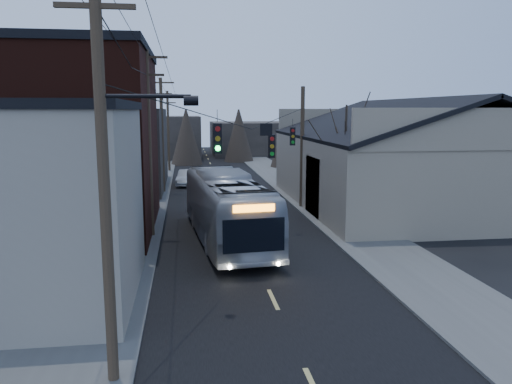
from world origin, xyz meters
TOP-DOWN VIEW (x-y plane):
  - road_surface at (0.00, 30.00)m, footprint 9.00×110.00m
  - sidewalk_left at (-6.50, 30.00)m, footprint 4.00×110.00m
  - sidewalk_right at (6.50, 30.00)m, footprint 4.00×110.00m
  - building_clapboard at (-9.00, 9.00)m, footprint 8.00×8.00m
  - building_brick at (-10.00, 20.00)m, footprint 10.00×12.00m
  - building_left_far at (-9.50, 36.00)m, footprint 9.00×14.00m
  - warehouse at (13.00, 25.00)m, footprint 16.16×20.60m
  - building_far_left at (-6.00, 65.00)m, footprint 10.00×12.00m
  - building_far_right at (7.00, 70.00)m, footprint 12.00×14.00m
  - bare_tree at (6.50, 20.00)m, footprint 0.40×0.40m
  - utility_lines at (-3.11, 24.14)m, footprint 11.24×45.28m
  - bus at (-0.99, 16.69)m, footprint 4.20×13.00m
  - parked_car at (-3.04, 36.91)m, footprint 2.08×4.49m

SIDE VIEW (x-z plane):
  - road_surface at x=0.00m, z-range 0.00..0.02m
  - sidewalk_left at x=-6.50m, z-range 0.00..0.12m
  - sidewalk_right at x=6.50m, z-range 0.00..0.12m
  - parked_car at x=-3.04m, z-range 0.00..1.42m
  - bus at x=-0.99m, z-range 0.00..3.56m
  - building_far_right at x=7.00m, z-range 0.00..5.00m
  - warehouse at x=13.00m, z-range -1.17..6.56m
  - building_far_left at x=-6.00m, z-range 0.00..6.00m
  - building_clapboard at x=-9.00m, z-range 0.00..7.00m
  - building_left_far at x=-9.50m, z-range 0.00..7.00m
  - bare_tree at x=6.50m, z-range 0.00..7.20m
  - utility_lines at x=-3.11m, z-range -0.30..10.20m
  - building_brick at x=-10.00m, z-range 0.00..10.00m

